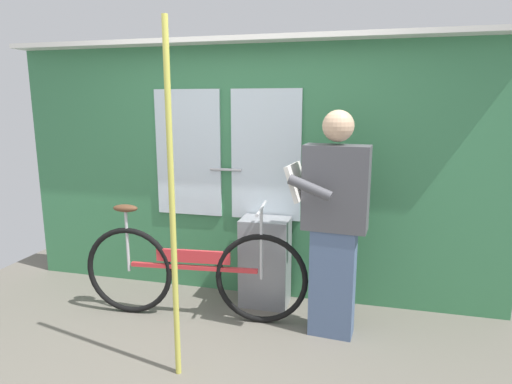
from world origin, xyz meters
name	(u,v)px	position (x,y,z in m)	size (l,w,h in m)	color
ground_plane	(208,361)	(0.00, 0.00, -0.02)	(5.28, 3.84, 0.04)	#666056
train_door_wall	(249,166)	(-0.01, 1.11, 1.15)	(4.28, 0.28, 2.20)	#387A4C
bicycle_near_door	(192,272)	(-0.31, 0.52, 0.38)	(1.79, 0.44, 0.93)	black
passenger_reading_newspaper	(333,221)	(0.77, 0.54, 0.87)	(0.58, 0.50, 1.64)	slate
trash_bin_by_wall	(265,262)	(0.19, 0.90, 0.37)	(0.40, 0.28, 0.75)	gray
handrail_pole	(172,208)	(-0.12, -0.20, 1.08)	(0.04, 0.04, 2.16)	#C6C14C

